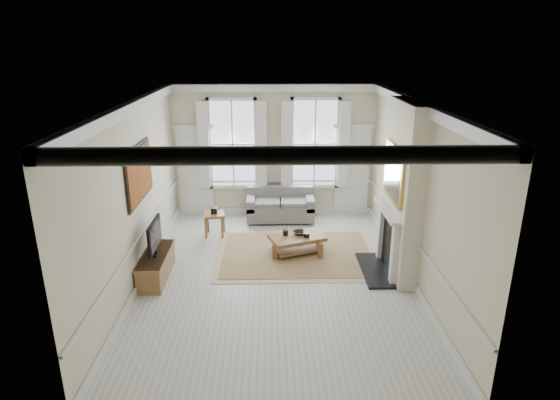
{
  "coord_description": "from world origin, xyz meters",
  "views": [
    {
      "loc": [
        -0.11,
        -8.22,
        4.43
      ],
      "look_at": [
        0.1,
        1.02,
        1.25
      ],
      "focal_mm": 30.0,
      "sensor_mm": 36.0,
      "label": 1
    }
  ],
  "objects_px": {
    "side_table": "(215,218)",
    "coffee_table": "(297,239)",
    "tv_stand": "(156,266)",
    "sofa": "(280,207)"
  },
  "relations": [
    {
      "from": "tv_stand",
      "to": "side_table",
      "type": "bearing_deg",
      "value": 65.97
    },
    {
      "from": "sofa",
      "to": "side_table",
      "type": "bearing_deg",
      "value": -147.23
    },
    {
      "from": "side_table",
      "to": "coffee_table",
      "type": "distance_m",
      "value": 2.18
    },
    {
      "from": "coffee_table",
      "to": "tv_stand",
      "type": "bearing_deg",
      "value": 179.3
    },
    {
      "from": "sofa",
      "to": "tv_stand",
      "type": "bearing_deg",
      "value": -129.05
    },
    {
      "from": "sofa",
      "to": "side_table",
      "type": "relative_size",
      "value": 3.03
    },
    {
      "from": "side_table",
      "to": "tv_stand",
      "type": "distance_m",
      "value": 2.27
    },
    {
      "from": "sofa",
      "to": "coffee_table",
      "type": "bearing_deg",
      "value": -81.47
    },
    {
      "from": "side_table",
      "to": "tv_stand",
      "type": "relative_size",
      "value": 0.4
    },
    {
      "from": "side_table",
      "to": "coffee_table",
      "type": "bearing_deg",
      "value": -29.63
    }
  ]
}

